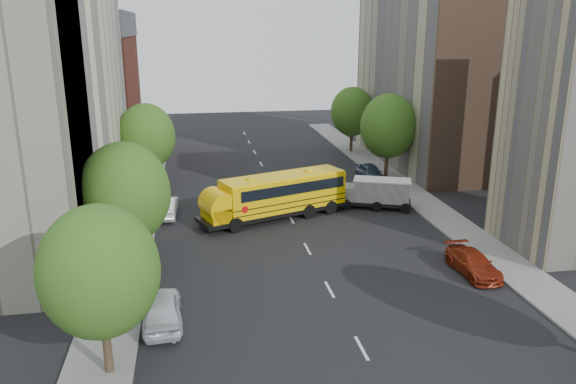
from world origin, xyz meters
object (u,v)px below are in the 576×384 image
object	(u,v)px
parked_car_0	(162,309)
parked_car_4	(370,172)
school_bus	(274,195)
parked_car_1	(166,207)
parked_car_3	(473,263)
street_tree_1	(125,193)
street_tree_0	(99,272)
street_tree_4	(388,126)
safari_truck	(376,193)
street_tree_2	(146,136)
street_tree_5	(352,112)

from	to	relation	value
parked_car_0	parked_car_4	distance (m)	30.15
school_bus	parked_car_1	distance (m)	8.43
parked_car_3	parked_car_4	bearing A→B (deg)	86.11
street_tree_1	street_tree_0	bearing A→B (deg)	-90.00
street_tree_0	street_tree_1	world-z (taller)	street_tree_1
street_tree_4	safari_truck	xyz separation A→B (m)	(-3.81, -8.39, -3.82)
street_tree_1	parked_car_0	distance (m)	7.72
street_tree_2	street_tree_1	bearing A→B (deg)	-90.00
street_tree_0	parked_car_1	distance (m)	20.82
street_tree_5	school_bus	size ratio (longest dim) A/B	0.62
street_tree_5	parked_car_0	bearing A→B (deg)	-118.88
street_tree_4	safari_truck	world-z (taller)	street_tree_4
street_tree_1	street_tree_4	distance (m)	28.43
street_tree_0	street_tree_1	xyz separation A→B (m)	(0.00, 10.00, 0.31)
parked_car_3	street_tree_1	bearing A→B (deg)	167.85
street_tree_0	parked_car_3	bearing A→B (deg)	18.41
safari_truck	school_bus	bearing A→B (deg)	-150.48
street_tree_1	parked_car_3	world-z (taller)	street_tree_1
parked_car_4	safari_truck	bearing A→B (deg)	-106.91
street_tree_1	street_tree_2	size ratio (longest dim) A/B	1.03
street_tree_5	street_tree_0	bearing A→B (deg)	-118.81
parked_car_4	parked_car_0	bearing A→B (deg)	-129.41
street_tree_0	street_tree_1	distance (m)	10.00
street_tree_5	safari_truck	xyz separation A→B (m)	(-3.81, -20.39, -3.44)
school_bus	parked_car_1	bearing A→B (deg)	145.97
parked_car_3	parked_car_4	world-z (taller)	parked_car_4
street_tree_5	school_bus	distance (m)	24.98
parked_car_1	parked_car_3	distance (m)	22.80
street_tree_1	school_bus	bearing A→B (deg)	40.71
street_tree_5	safari_truck	world-z (taller)	street_tree_5
street_tree_5	parked_car_4	bearing A→B (deg)	-97.63
street_tree_1	parked_car_1	world-z (taller)	street_tree_1
street_tree_1	parked_car_4	xyz separation A→B (m)	(20.36, 17.77, -4.19)
street_tree_1	parked_car_1	distance (m)	11.32
parked_car_1	parked_car_0	bearing A→B (deg)	93.87
street_tree_5	parked_car_1	bearing A→B (deg)	-136.05
street_tree_5	street_tree_1	bearing A→B (deg)	-126.25
street_tree_4	parked_car_0	size ratio (longest dim) A/B	1.72
street_tree_1	parked_car_3	size ratio (longest dim) A/B	1.75
street_tree_1	parked_car_1	size ratio (longest dim) A/B	1.71
street_tree_1	street_tree_2	xyz separation A→B (m)	(0.00, 18.00, -0.12)
street_tree_0	safari_truck	xyz separation A→B (m)	(18.19, 19.61, -3.38)
street_tree_1	safari_truck	world-z (taller)	street_tree_1
street_tree_0	parked_car_0	xyz separation A→B (m)	(2.04, 3.82, -3.84)
school_bus	parked_car_1	xyz separation A→B (m)	(-8.12, 1.98, -1.13)
street_tree_2	safari_truck	size ratio (longest dim) A/B	1.31
school_bus	parked_car_3	world-z (taller)	school_bus
street_tree_5	parked_car_3	distance (m)	33.73
safari_truck	parked_car_1	distance (m)	16.56
street_tree_0	safari_truck	bearing A→B (deg)	47.15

